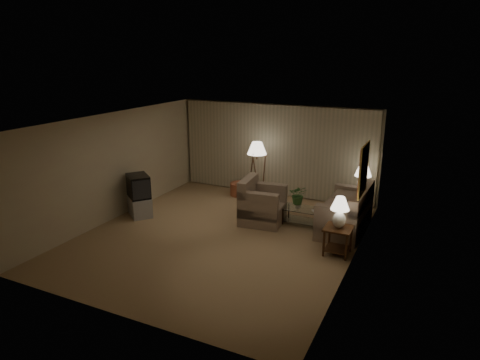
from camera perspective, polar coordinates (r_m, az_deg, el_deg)
name	(u,v)px	position (r m, az deg, el deg)	size (l,w,h in m)	color
ground	(221,236)	(10.06, -2.52, -7.43)	(7.00, 7.00, 0.00)	#A08058
room_shell	(249,150)	(10.79, 1.24, 4.04)	(6.04, 7.02, 2.72)	beige
sofa	(345,213)	(10.52, 13.81, -4.33)	(1.96, 1.06, 0.85)	gray
armchair	(263,205)	(10.68, 3.05, -3.39)	(1.27, 1.23, 0.89)	gray
side_table_near	(338,236)	(9.26, 12.92, -7.25)	(0.57, 0.57, 0.60)	#341C0E
side_table_far	(361,199)	(11.66, 15.83, -2.50)	(0.53, 0.45, 0.60)	#341C0E
table_lamp_near	(340,210)	(9.05, 13.16, -3.86)	(0.39, 0.39, 0.68)	silver
table_lamp_far	(363,176)	(11.47, 16.07, 0.51)	(0.43, 0.43, 0.75)	silver
coffee_table	(303,214)	(10.69, 8.46, -4.50)	(1.06, 0.58, 0.41)	silver
tv_cabinet	(140,206)	(11.50, -13.22, -3.38)	(0.92, 0.87, 0.50)	#9B9B9D
crt_tv	(138,186)	(11.33, -13.40, -0.79)	(0.84, 0.81, 0.59)	black
floor_lamp	(257,170)	(12.18, 2.25, 1.34)	(0.55, 0.55, 1.70)	#341C0E
ottoman	(240,189)	(12.76, -0.04, -1.21)	(0.57, 0.57, 0.38)	#9C4834
vase	(298,205)	(10.66, 7.74, -3.32)	(0.14, 0.14, 0.15)	white
flowers	(298,193)	(10.56, 7.81, -1.70)	(0.44, 0.38, 0.49)	#396B2F
book	(312,211)	(10.49, 9.64, -4.13)	(0.15, 0.20, 0.02)	olive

